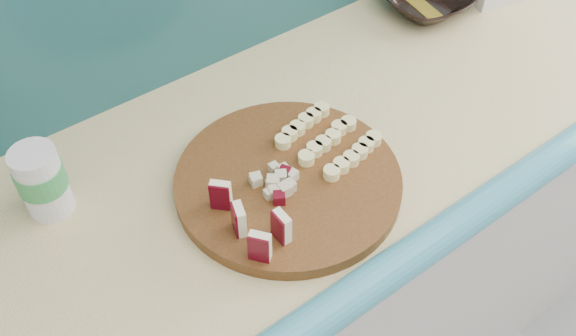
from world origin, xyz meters
The scene contains 7 objects.
kitchen_counter centered at (0.10, 1.50, 0.46)m, with size 2.20×0.63×0.91m.
cutting_board centered at (-0.28, 1.42, 0.92)m, with size 0.37×0.37×0.02m, color #47250F.
apple_wedges centered at (-0.40, 1.37, 0.96)m, with size 0.07×0.15×0.05m.
apple_chunks centered at (-0.31, 1.42, 0.94)m, with size 0.06×0.06×0.02m.
banana_slices centered at (-0.18, 1.44, 0.94)m, with size 0.16×0.16×0.02m.
brown_bowl centered at (0.27, 1.66, 0.93)m, with size 0.19×0.19×0.05m, color black.
canister centered at (-0.61, 1.62, 0.97)m, with size 0.08×0.08×0.12m.
Camera 1 is at (-0.71, 0.86, 1.70)m, focal length 40.00 mm.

